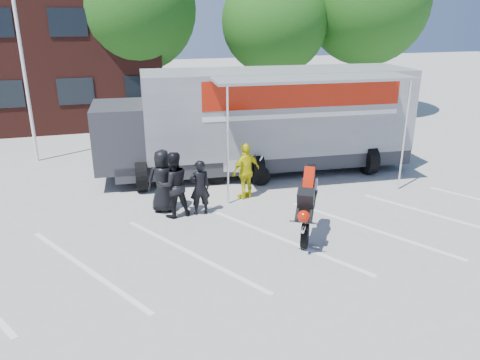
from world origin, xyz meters
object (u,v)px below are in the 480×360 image
tree_mid (275,22)px  spectator_leather_a (163,181)px  flagpole (25,23)px  parked_motorcycle (238,185)px  stunt_bike_rider (307,235)px  spectator_leather_b (200,187)px  tree_right (368,3)px  transporter_truck (263,171)px  spectator_hivis (246,171)px  tree_left (133,9)px  spectator_leather_c (173,185)px

tree_mid → spectator_leather_a: size_ratio=4.22×
flagpole → parked_motorcycle: 9.47m
stunt_bike_rider → spectator_leather_b: size_ratio=1.31×
parked_motorcycle → flagpole: bearing=73.8°
tree_right → transporter_truck: tree_right is taller
spectator_leather_b → spectator_hivis: spectator_hivis is taller
tree_left → spectator_leather_c: (-0.23, -12.71, -4.63)m
tree_left → tree_right: (12.00, -1.50, 0.31)m
spectator_leather_a → spectator_hivis: bearing=-161.6°
flagpole → tree_right: 16.88m
spectator_leather_c → spectator_hivis: 2.45m
transporter_truck → spectator_hivis: size_ratio=6.49×
flagpole → spectator_hivis: (6.34, -5.95, -4.19)m
spectator_leather_b → tree_right: bearing=-136.6°
tree_left → stunt_bike_rider: (2.85, -14.87, -5.57)m
spectator_leather_b → spectator_hivis: bearing=-153.9°
tree_right → spectator_leather_b: size_ratio=5.72×
spectator_leather_c → flagpole: bearing=-68.9°
flagpole → stunt_bike_rider: bearing=-51.3°
tree_left → tree_right: size_ratio=0.95×
tree_left → parked_motorcycle: size_ratio=4.00×
flagpole → tree_mid: bearing=24.0°
flagpole → parked_motorcycle: bearing=-36.6°
spectator_leather_b → tree_left: bearing=-88.8°
tree_left → flagpole: bearing=-125.3°
tree_right → spectator_leather_c: bearing=-137.5°
tree_mid → spectator_leather_b: size_ratio=4.82×
tree_left → spectator_leather_b: tree_left is taller
spectator_leather_c → spectator_hivis: spectator_leather_c is taller
tree_right → flagpole: bearing=-164.5°
transporter_truck → parked_motorcycle: (-1.26, -1.13, 0.00)m
tree_mid → spectator_leather_a: 14.09m
tree_mid → transporter_truck: bearing=-112.4°
transporter_truck → flagpole: bearing=158.8°
transporter_truck → stunt_bike_rider: (-0.59, -5.23, 0.00)m
flagpole → parked_motorcycle: size_ratio=3.71×
tree_right → parked_motorcycle: bearing=-136.6°
tree_right → spectator_hivis: (-9.90, -10.45, -5.01)m
spectator_leather_a → spectator_hivis: size_ratio=1.05×
tree_mid → spectator_leather_c: bearing=-121.7°
tree_left → tree_right: tree_right is taller
spectator_leather_a → spectator_leather_c: 0.51m
spectator_leather_a → spectator_leather_c: spectator_leather_c is taller
flagpole → tree_mid: 12.31m
tree_right → stunt_bike_rider: 17.23m
transporter_truck → parked_motorcycle: size_ratio=5.21×
parked_motorcycle → spectator_leather_b: (-1.69, -2.00, 0.80)m
stunt_bike_rider → spectator_leather_a: size_ratio=1.15×
transporter_truck → stunt_bike_rider: 5.26m
parked_motorcycle → spectator_leather_b: size_ratio=1.35×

